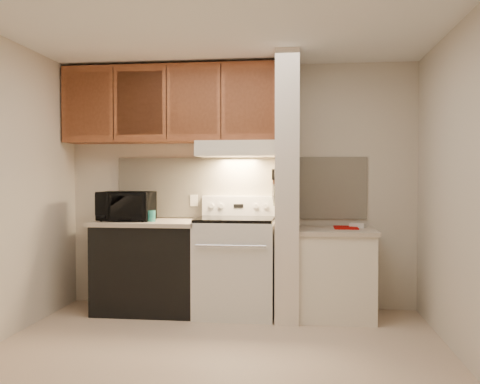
# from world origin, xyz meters

# --- Properties ---
(floor) EXTENTS (3.60, 3.60, 0.00)m
(floor) POSITION_xyz_m (0.00, 0.00, 0.00)
(floor) COLOR #CDB196
(floor) RESTS_ON ground
(ceiling) EXTENTS (3.60, 3.60, 0.00)m
(ceiling) POSITION_xyz_m (0.00, 0.00, 2.50)
(ceiling) COLOR white
(ceiling) RESTS_ON wall_back
(wall_back) EXTENTS (3.60, 2.50, 0.02)m
(wall_back) POSITION_xyz_m (0.00, 1.50, 1.25)
(wall_back) COLOR beige
(wall_back) RESTS_ON floor
(wall_right) EXTENTS (0.02, 3.00, 2.50)m
(wall_right) POSITION_xyz_m (1.80, 0.00, 1.25)
(wall_right) COLOR beige
(wall_right) RESTS_ON floor
(backsplash) EXTENTS (2.60, 0.02, 0.63)m
(backsplash) POSITION_xyz_m (0.00, 1.49, 1.24)
(backsplash) COLOR beige
(backsplash) RESTS_ON wall_back
(range_body) EXTENTS (0.76, 0.65, 0.92)m
(range_body) POSITION_xyz_m (0.00, 1.16, 0.46)
(range_body) COLOR silver
(range_body) RESTS_ON floor
(oven_window) EXTENTS (0.50, 0.01, 0.30)m
(oven_window) POSITION_xyz_m (0.00, 0.84, 0.50)
(oven_window) COLOR black
(oven_window) RESTS_ON range_body
(oven_handle) EXTENTS (0.65, 0.02, 0.02)m
(oven_handle) POSITION_xyz_m (0.00, 0.80, 0.72)
(oven_handle) COLOR silver
(oven_handle) RESTS_ON range_body
(cooktop) EXTENTS (0.74, 0.64, 0.03)m
(cooktop) POSITION_xyz_m (0.00, 1.16, 0.94)
(cooktop) COLOR black
(cooktop) RESTS_ON range_body
(range_backguard) EXTENTS (0.76, 0.08, 0.20)m
(range_backguard) POSITION_xyz_m (0.00, 1.44, 1.05)
(range_backguard) COLOR silver
(range_backguard) RESTS_ON range_body
(range_display) EXTENTS (0.10, 0.01, 0.04)m
(range_display) POSITION_xyz_m (0.00, 1.40, 1.05)
(range_display) COLOR black
(range_display) RESTS_ON range_backguard
(range_knob_left_outer) EXTENTS (0.05, 0.02, 0.05)m
(range_knob_left_outer) POSITION_xyz_m (-0.28, 1.40, 1.05)
(range_knob_left_outer) COLOR silver
(range_knob_left_outer) RESTS_ON range_backguard
(range_knob_left_inner) EXTENTS (0.05, 0.02, 0.05)m
(range_knob_left_inner) POSITION_xyz_m (-0.18, 1.40, 1.05)
(range_knob_left_inner) COLOR silver
(range_knob_left_inner) RESTS_ON range_backguard
(range_knob_right_inner) EXTENTS (0.05, 0.02, 0.05)m
(range_knob_right_inner) POSITION_xyz_m (0.18, 1.40, 1.05)
(range_knob_right_inner) COLOR silver
(range_knob_right_inner) RESTS_ON range_backguard
(range_knob_right_outer) EXTENTS (0.05, 0.02, 0.05)m
(range_knob_right_outer) POSITION_xyz_m (0.28, 1.40, 1.05)
(range_knob_right_outer) COLOR silver
(range_knob_right_outer) RESTS_ON range_backguard
(dishwasher_front) EXTENTS (1.00, 0.63, 0.87)m
(dishwasher_front) POSITION_xyz_m (-0.88, 1.17, 0.43)
(dishwasher_front) COLOR black
(dishwasher_front) RESTS_ON floor
(left_countertop) EXTENTS (1.04, 0.67, 0.04)m
(left_countertop) POSITION_xyz_m (-0.88, 1.17, 0.89)
(left_countertop) COLOR #BCAC97
(left_countertop) RESTS_ON dishwasher_front
(spoon_rest) EXTENTS (0.22, 0.10, 0.01)m
(spoon_rest) POSITION_xyz_m (-0.96, 1.36, 0.92)
(spoon_rest) COLOR black
(spoon_rest) RESTS_ON left_countertop
(teal_jar) EXTENTS (0.13, 0.13, 0.11)m
(teal_jar) POSITION_xyz_m (-0.83, 1.06, 0.97)
(teal_jar) COLOR #1F6D64
(teal_jar) RESTS_ON left_countertop
(outlet) EXTENTS (0.08, 0.01, 0.12)m
(outlet) POSITION_xyz_m (-0.48, 1.48, 1.10)
(outlet) COLOR silver
(outlet) RESTS_ON backsplash
(microwave) EXTENTS (0.52, 0.36, 0.29)m
(microwave) POSITION_xyz_m (-1.10, 1.15, 1.05)
(microwave) COLOR black
(microwave) RESTS_ON left_countertop
(partition_pillar) EXTENTS (0.22, 0.70, 2.50)m
(partition_pillar) POSITION_xyz_m (0.51, 1.15, 1.25)
(partition_pillar) COLOR silver
(partition_pillar) RESTS_ON floor
(pillar_trim) EXTENTS (0.01, 0.70, 0.04)m
(pillar_trim) POSITION_xyz_m (0.39, 1.15, 1.30)
(pillar_trim) COLOR brown
(pillar_trim) RESTS_ON partition_pillar
(knife_strip) EXTENTS (0.02, 0.42, 0.04)m
(knife_strip) POSITION_xyz_m (0.39, 1.10, 1.32)
(knife_strip) COLOR black
(knife_strip) RESTS_ON partition_pillar
(knife_blade_a) EXTENTS (0.01, 0.03, 0.16)m
(knife_blade_a) POSITION_xyz_m (0.38, 0.94, 1.22)
(knife_blade_a) COLOR silver
(knife_blade_a) RESTS_ON knife_strip
(knife_handle_a) EXTENTS (0.02, 0.02, 0.10)m
(knife_handle_a) POSITION_xyz_m (0.38, 0.95, 1.37)
(knife_handle_a) COLOR black
(knife_handle_a) RESTS_ON knife_strip
(knife_blade_b) EXTENTS (0.01, 0.04, 0.18)m
(knife_blade_b) POSITION_xyz_m (0.38, 1.03, 1.21)
(knife_blade_b) COLOR silver
(knife_blade_b) RESTS_ON knife_strip
(knife_handle_b) EXTENTS (0.02, 0.02, 0.10)m
(knife_handle_b) POSITION_xyz_m (0.38, 1.03, 1.37)
(knife_handle_b) COLOR black
(knife_handle_b) RESTS_ON knife_strip
(knife_blade_c) EXTENTS (0.01, 0.04, 0.20)m
(knife_blade_c) POSITION_xyz_m (0.38, 1.11, 1.20)
(knife_blade_c) COLOR silver
(knife_blade_c) RESTS_ON knife_strip
(knife_handle_c) EXTENTS (0.02, 0.02, 0.10)m
(knife_handle_c) POSITION_xyz_m (0.38, 1.09, 1.37)
(knife_handle_c) COLOR black
(knife_handle_c) RESTS_ON knife_strip
(knife_blade_d) EXTENTS (0.01, 0.04, 0.16)m
(knife_blade_d) POSITION_xyz_m (0.38, 1.19, 1.22)
(knife_blade_d) COLOR silver
(knife_blade_d) RESTS_ON knife_strip
(knife_handle_d) EXTENTS (0.02, 0.02, 0.10)m
(knife_handle_d) POSITION_xyz_m (0.38, 1.18, 1.37)
(knife_handle_d) COLOR black
(knife_handle_d) RESTS_ON knife_strip
(knife_blade_e) EXTENTS (0.01, 0.04, 0.18)m
(knife_blade_e) POSITION_xyz_m (0.38, 1.27, 1.21)
(knife_blade_e) COLOR silver
(knife_blade_e) RESTS_ON knife_strip
(knife_handle_e) EXTENTS (0.02, 0.02, 0.10)m
(knife_handle_e) POSITION_xyz_m (0.38, 1.26, 1.37)
(knife_handle_e) COLOR black
(knife_handle_e) RESTS_ON knife_strip
(oven_mitt) EXTENTS (0.03, 0.10, 0.25)m
(oven_mitt) POSITION_xyz_m (0.38, 1.32, 1.19)
(oven_mitt) COLOR slate
(oven_mitt) RESTS_ON partition_pillar
(right_cab_base) EXTENTS (0.70, 0.60, 0.81)m
(right_cab_base) POSITION_xyz_m (0.97, 1.15, 0.40)
(right_cab_base) COLOR silver
(right_cab_base) RESTS_ON floor
(right_countertop) EXTENTS (0.74, 0.64, 0.04)m
(right_countertop) POSITION_xyz_m (0.97, 1.15, 0.83)
(right_countertop) COLOR #BCAC97
(right_countertop) RESTS_ON right_cab_base
(red_folder) EXTENTS (0.23, 0.31, 0.01)m
(red_folder) POSITION_xyz_m (1.07, 1.25, 0.86)
(red_folder) COLOR #9F0501
(red_folder) RESTS_ON right_countertop
(white_box) EXTENTS (0.17, 0.14, 0.04)m
(white_box) POSITION_xyz_m (1.19, 1.33, 0.87)
(white_box) COLOR white
(white_box) RESTS_ON right_countertop
(range_hood) EXTENTS (0.78, 0.44, 0.15)m
(range_hood) POSITION_xyz_m (0.00, 1.28, 1.62)
(range_hood) COLOR silver
(range_hood) RESTS_ON upper_cabinets
(hood_lip) EXTENTS (0.78, 0.04, 0.06)m
(hood_lip) POSITION_xyz_m (0.00, 1.07, 1.58)
(hood_lip) COLOR silver
(hood_lip) RESTS_ON range_hood
(upper_cabinets) EXTENTS (2.18, 0.33, 0.77)m
(upper_cabinets) POSITION_xyz_m (-0.69, 1.32, 2.08)
(upper_cabinets) COLOR brown
(upper_cabinets) RESTS_ON wall_back
(cab_door_a) EXTENTS (0.46, 0.01, 0.63)m
(cab_door_a) POSITION_xyz_m (-1.51, 1.17, 2.08)
(cab_door_a) COLOR brown
(cab_door_a) RESTS_ON upper_cabinets
(cab_gap_a) EXTENTS (0.01, 0.01, 0.73)m
(cab_gap_a) POSITION_xyz_m (-1.23, 1.16, 2.08)
(cab_gap_a) COLOR black
(cab_gap_a) RESTS_ON upper_cabinets
(cab_door_b) EXTENTS (0.46, 0.01, 0.63)m
(cab_door_b) POSITION_xyz_m (-0.96, 1.17, 2.08)
(cab_door_b) COLOR brown
(cab_door_b) RESTS_ON upper_cabinets
(cab_gap_b) EXTENTS (0.01, 0.01, 0.73)m
(cab_gap_b) POSITION_xyz_m (-0.69, 1.16, 2.08)
(cab_gap_b) COLOR black
(cab_gap_b) RESTS_ON upper_cabinets
(cab_door_c) EXTENTS (0.46, 0.01, 0.63)m
(cab_door_c) POSITION_xyz_m (-0.42, 1.17, 2.08)
(cab_door_c) COLOR brown
(cab_door_c) RESTS_ON upper_cabinets
(cab_gap_c) EXTENTS (0.01, 0.01, 0.73)m
(cab_gap_c) POSITION_xyz_m (-0.14, 1.16, 2.08)
(cab_gap_c) COLOR black
(cab_gap_c) RESTS_ON upper_cabinets
(cab_door_d) EXTENTS (0.46, 0.01, 0.63)m
(cab_door_d) POSITION_xyz_m (0.13, 1.17, 2.08)
(cab_door_d) COLOR brown
(cab_door_d) RESTS_ON upper_cabinets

